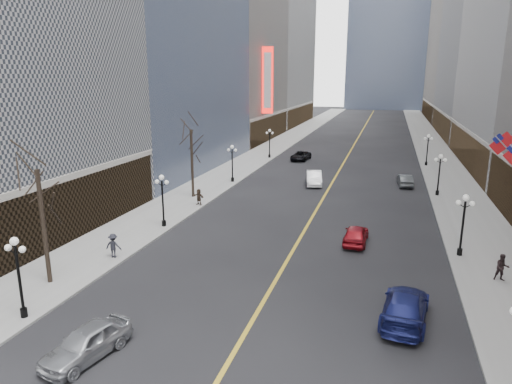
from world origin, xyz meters
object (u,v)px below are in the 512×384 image
Objects in this scene: car_sb_mid at (356,234)px; car_sb_near at (405,307)px; streetlamp_east_1 at (463,219)px; car_nb_mid at (314,178)px; streetlamp_west_3 at (270,140)px; streetlamp_west_1 at (162,195)px; car_sb_far at (405,180)px; streetlamp_west_2 at (232,159)px; car_nb_near at (87,343)px; streetlamp_west_0 at (18,269)px; car_nb_far at (301,156)px; streetlamp_east_3 at (428,146)px; streetlamp_east_2 at (439,170)px.

car_sb_near is at bearing 108.79° from car_sb_mid.
car_nb_mid is at bearing 124.96° from streetlamp_east_1.
streetlamp_west_1 is at bearing -90.00° from streetlamp_west_3.
streetlamp_west_1 is at bearing 41.71° from car_sb_far.
streetlamp_west_2 is 18.00m from streetlamp_west_3.
streetlamp_west_2 is 1.00× the size of car_nb_near.
streetlamp_west_0 is 52.06m from car_nb_far.
car_sb_mid is (16.18, 16.75, -2.16)m from streetlamp_west_0.
streetlamp_west_0 is at bearing -90.26° from car_nb_far.
car_sb_mid is (16.18, -35.25, -2.16)m from streetlamp_west_3.
streetlamp_east_3 reaches higher than car_sb_far.
car_sb_mid is 21.72m from car_sb_far.
streetlamp_east_2 is at bearing 55.23° from streetlamp_west_0.
streetlamp_east_2 is at bearing -91.47° from car_sb_near.
streetlamp_east_2 is 0.90× the size of car_nb_mid.
streetlamp_west_2 is 36.47m from car_nb_near.
streetlamp_west_2 is 18.61m from car_nb_far.
streetlamp_west_2 reaches higher than car_nb_near.
streetlamp_west_3 reaches higher than car_sb_near.
streetlamp_west_3 is at bearing 109.74° from car_nb_mid.
car_sb_far is at bearing -34.45° from streetlamp_west_3.
streetlamp_east_1 is 0.90× the size of car_nb_mid.
streetlamp_west_1 is 22.14m from car_nb_mid.
streetlamp_west_1 is 0.90× the size of car_nb_far.
car_sb_far is (15.19, -13.69, 0.00)m from car_nb_far.
streetlamp_east_1 is 11.38m from car_sb_near.
streetlamp_east_3 and streetlamp_west_1 have the same top height.
car_nb_far is at bearing 94.98° from car_nb_mid.
car_sb_near is at bearing -98.05° from streetlamp_east_2.
car_sb_far is (10.50, 2.33, -0.12)m from car_nb_mid.
streetlamp_west_3 reaches higher than car_nb_mid.
streetlamp_east_2 reaches higher than car_sb_near.
streetlamp_west_0 is at bearing 47.89° from car_sb_mid.
streetlamp_west_0 reaches higher than car_nb_far.
streetlamp_east_3 is at bearing -88.37° from car_sb_near.
streetlamp_west_3 is (0.00, 18.00, 0.00)m from streetlamp_west_2.
streetlamp_east_3 is at bearing 0.00° from streetlamp_west_3.
car_sb_near is (9.78, -30.18, -0.01)m from car_nb_mid.
streetlamp_west_0 is at bearing 56.25° from car_sb_far.
streetlamp_east_3 is 0.81× the size of car_sb_near.
car_nb_far is (5.11, 17.76, -2.20)m from streetlamp_west_2.
streetlamp_west_3 is (0.00, 52.00, 0.00)m from streetlamp_west_0.
streetlamp_east_2 is 0.90× the size of car_nb_far.
streetlamp_west_0 is at bearing -90.00° from streetlamp_west_1.
car_sb_near is (-4.02, -28.44, -2.09)m from streetlamp_east_2.
streetlamp_east_3 is (0.00, 36.00, 0.00)m from streetlamp_east_1.
car_sb_mid is at bearing 45.99° from streetlamp_west_0.
streetlamp_west_0 is 6.15m from car_nb_near.
streetlamp_east_3 is at bearing 56.75° from streetlamp_west_1.
streetlamp_east_3 is at bearing 90.00° from streetlamp_east_1.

